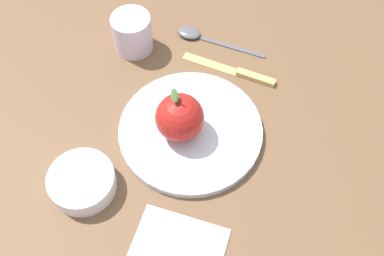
{
  "coord_description": "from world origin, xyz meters",
  "views": [
    {
      "loc": [
        -0.3,
        0.3,
        0.68
      ],
      "look_at": [
        -0.0,
        0.01,
        0.02
      ],
      "focal_mm": 42.19,
      "sensor_mm": 36.0,
      "label": 1
    }
  ],
  "objects_px": {
    "side_bowl": "(82,181)",
    "knife": "(237,72)",
    "dinner_plate": "(192,132)",
    "apple": "(180,118)",
    "spoon": "(199,36)",
    "cup": "(132,32)",
    "linen_napkin": "(178,247)"
  },
  "relations": [
    {
      "from": "side_bowl",
      "to": "knife",
      "type": "height_order",
      "value": "side_bowl"
    },
    {
      "from": "dinner_plate",
      "to": "apple",
      "type": "xyz_separation_m",
      "value": [
        0.01,
        0.02,
        0.05
      ]
    },
    {
      "from": "spoon",
      "to": "knife",
      "type": "bearing_deg",
      "value": 173.6
    },
    {
      "from": "side_bowl",
      "to": "spoon",
      "type": "relative_size",
      "value": 0.6
    },
    {
      "from": "knife",
      "to": "spoon",
      "type": "distance_m",
      "value": 0.12
    },
    {
      "from": "cup",
      "to": "spoon",
      "type": "xyz_separation_m",
      "value": [
        -0.07,
        -0.11,
        -0.04
      ]
    },
    {
      "from": "apple",
      "to": "linen_napkin",
      "type": "distance_m",
      "value": 0.21
    },
    {
      "from": "dinner_plate",
      "to": "side_bowl",
      "type": "height_order",
      "value": "side_bowl"
    },
    {
      "from": "side_bowl",
      "to": "linen_napkin",
      "type": "bearing_deg",
      "value": -167.42
    },
    {
      "from": "dinner_plate",
      "to": "cup",
      "type": "relative_size",
      "value": 3.29
    },
    {
      "from": "apple",
      "to": "side_bowl",
      "type": "bearing_deg",
      "value": 78.13
    },
    {
      "from": "apple",
      "to": "side_bowl",
      "type": "height_order",
      "value": "apple"
    },
    {
      "from": "side_bowl",
      "to": "dinner_plate",
      "type": "bearing_deg",
      "value": -104.48
    },
    {
      "from": "spoon",
      "to": "apple",
      "type": "bearing_deg",
      "value": 127.03
    },
    {
      "from": "cup",
      "to": "knife",
      "type": "bearing_deg",
      "value": -152.99
    },
    {
      "from": "side_bowl",
      "to": "knife",
      "type": "bearing_deg",
      "value": -92.1
    },
    {
      "from": "cup",
      "to": "knife",
      "type": "xyz_separation_m",
      "value": [
        -0.19,
        -0.1,
        -0.04
      ]
    },
    {
      "from": "dinner_plate",
      "to": "spoon",
      "type": "height_order",
      "value": "dinner_plate"
    },
    {
      "from": "cup",
      "to": "knife",
      "type": "height_order",
      "value": "cup"
    },
    {
      "from": "linen_napkin",
      "to": "apple",
      "type": "bearing_deg",
      "value": -44.43
    },
    {
      "from": "cup",
      "to": "linen_napkin",
      "type": "relative_size",
      "value": 0.55
    },
    {
      "from": "dinner_plate",
      "to": "side_bowl",
      "type": "relative_size",
      "value": 2.33
    },
    {
      "from": "dinner_plate",
      "to": "linen_napkin",
      "type": "height_order",
      "value": "dinner_plate"
    },
    {
      "from": "dinner_plate",
      "to": "apple",
      "type": "relative_size",
      "value": 2.58
    },
    {
      "from": "side_bowl",
      "to": "cup",
      "type": "bearing_deg",
      "value": -55.54
    },
    {
      "from": "apple",
      "to": "cup",
      "type": "bearing_deg",
      "value": -19.73
    },
    {
      "from": "knife",
      "to": "spoon",
      "type": "relative_size",
      "value": 1.01
    },
    {
      "from": "apple",
      "to": "spoon",
      "type": "distance_m",
      "value": 0.24
    },
    {
      "from": "knife",
      "to": "cup",
      "type": "bearing_deg",
      "value": 27.01
    },
    {
      "from": "side_bowl",
      "to": "cup",
      "type": "distance_m",
      "value": 0.32
    },
    {
      "from": "side_bowl",
      "to": "linen_napkin",
      "type": "relative_size",
      "value": 0.77
    },
    {
      "from": "linen_napkin",
      "to": "spoon",
      "type": "bearing_deg",
      "value": -49.03
    }
  ]
}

